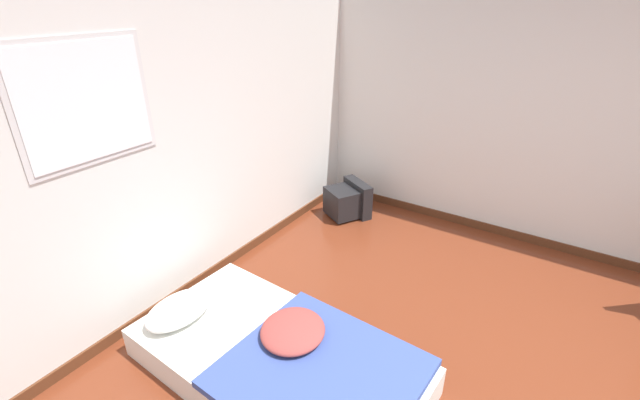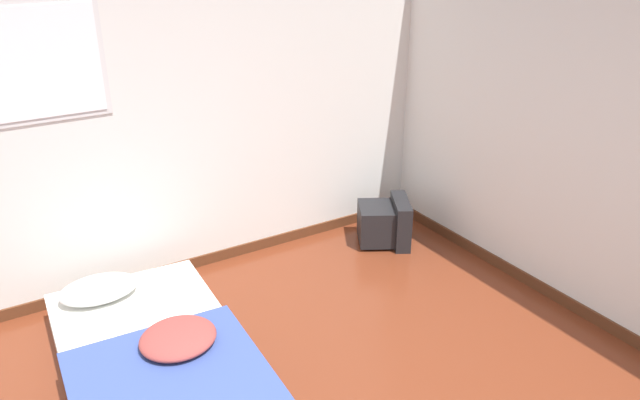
% 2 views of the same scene
% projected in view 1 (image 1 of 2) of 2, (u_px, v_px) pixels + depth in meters
% --- Properties ---
extents(wall_back, '(7.49, 0.08, 2.60)m').
position_uv_depth(wall_back, '(159.00, 152.00, 3.17)').
color(wall_back, silver).
rests_on(wall_back, ground_plane).
extents(wall_right, '(0.08, 8.05, 2.60)m').
position_uv_depth(wall_right, '(620.00, 130.00, 3.70)').
color(wall_right, silver).
rests_on(wall_right, ground_plane).
extents(mattress_bed, '(1.14, 2.02, 0.37)m').
position_uv_depth(mattress_bed, '(276.00, 359.00, 2.87)').
color(mattress_bed, silver).
rests_on(mattress_bed, ground_plane).
extents(crt_tv, '(0.57, 0.56, 0.40)m').
position_uv_depth(crt_tv, '(348.00, 200.00, 4.94)').
color(crt_tv, black).
rests_on(crt_tv, ground_plane).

